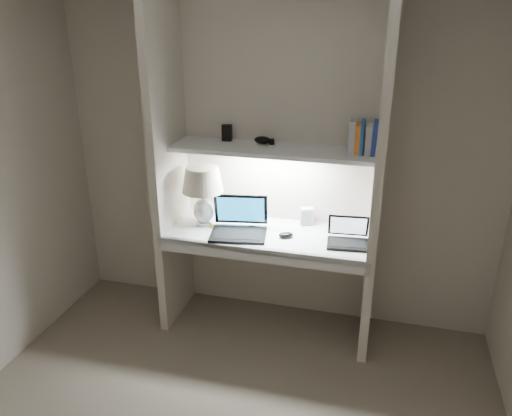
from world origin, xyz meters
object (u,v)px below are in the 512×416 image
(speaker, at_px, (307,216))
(book_row, at_px, (365,138))
(laptop_netbook, at_px, (348,237))
(table_lamp, at_px, (203,186))
(laptop_main, at_px, (239,225))

(speaker, bearing_deg, book_row, -32.81)
(laptop_netbook, bearing_deg, table_lamp, 171.96)
(table_lamp, relative_size, speaker, 3.38)
(table_lamp, height_order, laptop_netbook, table_lamp)
(table_lamp, bearing_deg, laptop_netbook, -2.60)
(speaker, bearing_deg, table_lamp, 176.22)
(laptop_main, distance_m, speaker, 0.51)
(table_lamp, relative_size, laptop_netbook, 1.49)
(laptop_main, height_order, laptop_netbook, laptop_main)
(speaker, distance_m, book_row, 0.74)
(table_lamp, xyz_separation_m, laptop_netbook, (1.05, -0.05, -0.26))
(table_lamp, bearing_deg, book_row, 4.82)
(book_row, bearing_deg, laptop_main, -168.57)
(speaker, relative_size, book_row, 0.60)
(book_row, bearing_deg, speaker, 165.50)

